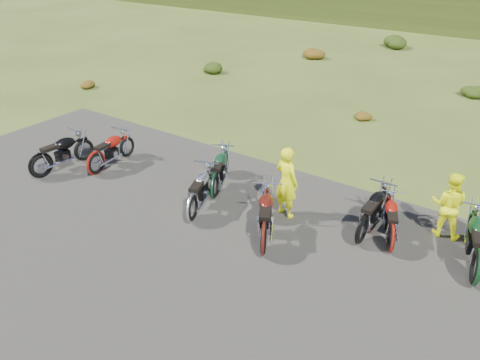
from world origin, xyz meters
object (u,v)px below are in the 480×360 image
Objects in this scene: motorcycle_3 at (193,221)px; person_middle at (286,183)px; motorcycle_7 at (471,284)px; motorcycle_0 at (44,178)px.

motorcycle_3 is 1.12× the size of person_middle.
motorcycle_3 is at bearing 88.60° from motorcycle_7.
person_middle is (1.72, 1.52, 0.91)m from motorcycle_3.
motorcycle_7 reaches higher than motorcycle_3.
motorcycle_7 is at bearing -74.78° from motorcycle_0.
motorcycle_7 is at bearing -168.21° from person_middle.
motorcycle_7 is (11.09, 2.10, 0.00)m from motorcycle_0.
motorcycle_0 is at bearing 86.31° from motorcycle_7.
motorcycle_0 is 0.96× the size of motorcycle_7.
motorcycle_3 is (4.99, 0.69, 0.00)m from motorcycle_0.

